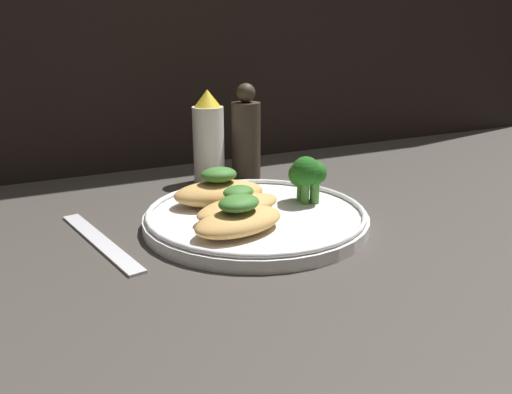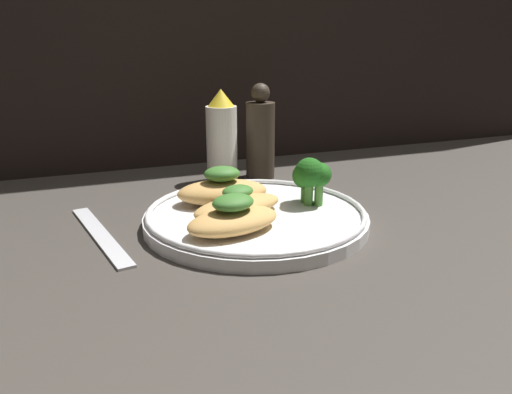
# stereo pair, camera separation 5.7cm
# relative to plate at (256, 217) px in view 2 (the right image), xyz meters

# --- Properties ---
(ground_plane) EXTENTS (1.80, 1.80, 0.01)m
(ground_plane) POSITION_rel_plate_xyz_m (0.00, 0.00, -0.01)
(ground_plane) COLOR #3D3833
(plate) EXTENTS (0.26, 0.26, 0.02)m
(plate) POSITION_rel_plate_xyz_m (0.00, 0.00, 0.00)
(plate) COLOR white
(plate) RESTS_ON ground_plane
(grilled_meat_front) EXTENTS (0.11, 0.08, 0.04)m
(grilled_meat_front) POSITION_rel_plate_xyz_m (-0.04, -0.05, 0.02)
(grilled_meat_front) COLOR tan
(grilled_meat_front) RESTS_ON plate
(grilled_meat_middle) EXTENTS (0.12, 0.08, 0.04)m
(grilled_meat_middle) POSITION_rel_plate_xyz_m (-0.02, 0.00, 0.02)
(grilled_meat_middle) COLOR tan
(grilled_meat_middle) RESTS_ON plate
(grilled_meat_back) EXTENTS (0.12, 0.08, 0.05)m
(grilled_meat_back) POSITION_rel_plate_xyz_m (-0.03, 0.05, 0.02)
(grilled_meat_back) COLOR tan
(grilled_meat_back) RESTS_ON plate
(broccoli_bunch) EXTENTS (0.05, 0.05, 0.06)m
(broccoli_bunch) POSITION_rel_plate_xyz_m (0.08, 0.01, 0.04)
(broccoli_bunch) COLOR #4C8E38
(broccoli_bunch) RESTS_ON plate
(sauce_bottle) EXTENTS (0.05, 0.05, 0.14)m
(sauce_bottle) POSITION_rel_plate_xyz_m (0.02, 0.19, 0.06)
(sauce_bottle) COLOR white
(sauce_bottle) RESTS_ON ground_plane
(pepper_grinder) EXTENTS (0.04, 0.04, 0.14)m
(pepper_grinder) POSITION_rel_plate_xyz_m (0.08, 0.19, 0.05)
(pepper_grinder) COLOR #382D23
(pepper_grinder) RESTS_ON ground_plane
(fork) EXTENTS (0.05, 0.19, 0.01)m
(fork) POSITION_rel_plate_xyz_m (-0.17, 0.03, -0.01)
(fork) COLOR silver
(fork) RESTS_ON ground_plane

